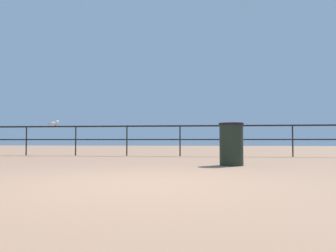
# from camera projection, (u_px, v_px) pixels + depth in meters

# --- Properties ---
(ground_plane) EXTENTS (60.00, 60.00, 0.00)m
(ground_plane) POSITION_uv_depth(u_px,v_px,m) (131.00, 184.00, 3.82)
(ground_plane) COLOR #956E54
(pier_railing) EXTENTS (21.39, 0.05, 1.01)m
(pier_railing) POSITION_uv_depth(u_px,v_px,m) (180.00, 133.00, 10.82)
(pier_railing) COLOR black
(pier_railing) RESTS_ON ground_plane
(seagull_on_rail) EXTENTS (0.40, 0.22, 0.19)m
(seagull_on_rail) POSITION_uv_depth(u_px,v_px,m) (54.00, 123.00, 11.34)
(seagull_on_rail) COLOR silver
(seagull_on_rail) RESTS_ON pier_railing
(trash_bin) EXTENTS (0.50, 0.50, 0.86)m
(trash_bin) POSITION_uv_depth(u_px,v_px,m) (231.00, 144.00, 6.70)
(trash_bin) COLOR black
(trash_bin) RESTS_ON ground_plane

